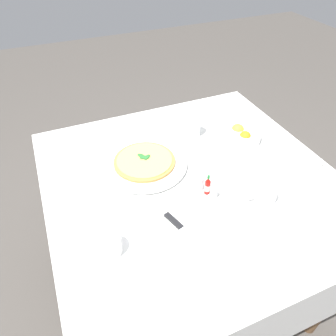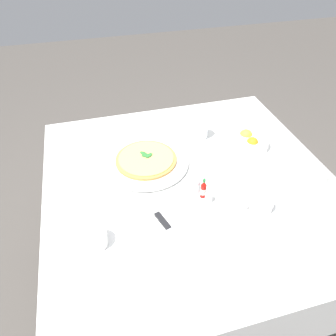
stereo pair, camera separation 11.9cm
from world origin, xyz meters
name	(u,v)px [view 1 (the left image)]	position (x,y,z in m)	size (l,w,h in m)	color
ground_plane	(185,281)	(0.00, 0.00, 0.00)	(8.00, 8.00, 0.00)	#4C4742
dining_table	(191,203)	(0.00, 0.00, 0.61)	(1.07, 1.07, 0.75)	white
pizza_plate	(145,164)	(-0.14, -0.14, 0.76)	(0.33, 0.33, 0.02)	white
pizza	(145,161)	(-0.14, -0.14, 0.77)	(0.24, 0.24, 0.02)	#C68E47
coffee_cup_center_back	(109,247)	(0.19, -0.37, 0.78)	(0.13, 0.13, 0.06)	white
coffee_cup_right_edge	(265,195)	(0.20, 0.18, 0.77)	(0.13, 0.13, 0.06)	white
water_glass_back_corner	(193,126)	(-0.26, 0.13, 0.79)	(0.07, 0.07, 0.10)	white
napkin_folded	(184,233)	(0.22, -0.14, 0.76)	(0.25, 0.18, 0.02)	white
dinner_knife	(184,231)	(0.23, -0.14, 0.77)	(0.19, 0.08, 0.01)	silver
citrus_bowl	(242,135)	(-0.14, 0.31, 0.77)	(0.15, 0.15, 0.06)	white
hot_sauce_bottle	(208,186)	(0.09, 0.01, 0.78)	(0.02, 0.02, 0.08)	#B7140F
salt_shaker	(214,192)	(0.12, 0.02, 0.77)	(0.03, 0.03, 0.06)	white
pepper_shaker	(201,184)	(0.06, 0.00, 0.77)	(0.03, 0.03, 0.06)	white
menu_card	(316,173)	(0.18, 0.42, 0.78)	(0.03, 0.09, 0.06)	white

